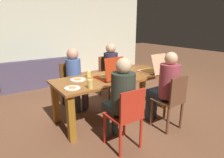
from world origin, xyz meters
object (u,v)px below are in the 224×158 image
Objects in this scene: pizza_box_1 at (152,70)px; couch at (38,75)px; chair_2 at (171,101)px; drinking_glass_0 at (126,66)px; pizza_box_0 at (109,76)px; person_2 at (166,84)px; person_3 at (75,73)px; chair_3 at (73,83)px; drinking_glass_2 at (90,84)px; plate_2 at (117,72)px; plate_1 at (72,88)px; person_0 at (121,96)px; plate_0 at (78,79)px; dining_table at (115,83)px; chair_0 at (127,116)px; person_1 at (112,67)px; drinking_glass_1 at (89,74)px; chair_1 at (109,75)px.

couch is at bearing 116.64° from pizza_box_1.
drinking_glass_0 is at bearing 87.46° from chair_2.
pizza_box_1 is (0.91, -0.10, -0.00)m from pizza_box_0.
person_3 is at bearing 121.23° from person_2.
chair_3 and drinking_glass_2 have the same top height.
plate_2 is (-0.26, 1.08, 0.28)m from chair_2.
chair_2 is 3.85× the size of plate_1.
drinking_glass_0 is (0.95, 1.09, 0.10)m from person_0.
person_0 is 1.49m from person_3.
pizza_box_1 reaches higher than plate_0.
dining_table is at bearing -75.34° from couch.
pizza_box_1 is (1.18, 0.74, 0.31)m from chair_0.
plate_0 is 0.13× the size of couch.
person_1 reaches higher than plate_0.
drinking_glass_1 reaches higher than plate_2.
person_2 reaches higher than drinking_glass_0.
person_0 is 0.50m from drinking_glass_2.
drinking_glass_2 is (-0.22, -1.20, 0.34)m from chair_3.
drinking_glass_2 is at bearing -150.92° from drinking_glass_0.
plate_0 is at bearing 55.30° from plate_1.
person_1 is at bearing -7.16° from chair_3.
person_0 is 0.64× the size of couch.
pizza_box_0 is at bearing 126.95° from chair_2.
pizza_box_0 reaches higher than chair_1.
couch is (-0.29, 2.48, -0.54)m from drinking_glass_1.
chair_2 is 3.70× the size of plate_2.
couch is at bearing 86.37° from plate_1.
person_3 reaches higher than drinking_glass_2.
person_2 reaches higher than person_3.
plate_1 is 0.63m from drinking_glass_1.
drinking_glass_1 is (-0.86, -0.54, 0.08)m from person_1.
person_0 is 0.90m from person_2.
plate_0 is at bearing -164.32° from drinking_glass_1.
pizza_box_1 is (1.18, -1.04, 0.33)m from chair_3.
chair_1 is 7.29× the size of drinking_glass_2.
pizza_box_1 is 0.26× the size of couch.
pizza_box_0 is 0.23× the size of couch.
dining_table is 4.30× the size of pizza_box_1.
person_0 is 8.38× the size of drinking_glass_0.
person_1 is 1.51m from person_2.
person_0 is at bearing -120.45° from person_1.
couch is at bearing 96.72° from drinking_glass_1.
person_2 is at bearing -58.77° from person_3.
chair_1 is at bearing 47.80° from drinking_glass_2.
chair_1 is 4.00× the size of plate_1.
pizza_box_1 is at bearing -37.02° from person_3.
couch is (0.18, 2.89, -0.49)m from plate_1.
person_3 is 4.95× the size of plate_2.
person_0 reaches higher than person_2.
plate_2 is 0.35m from drinking_glass_0.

